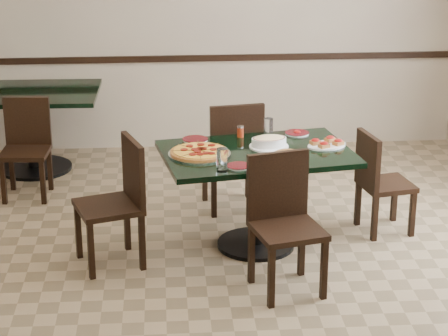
{
  "coord_description": "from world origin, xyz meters",
  "views": [
    {
      "loc": [
        -0.41,
        -5.62,
        2.77
      ],
      "look_at": [
        0.0,
        0.0,
        0.74
      ],
      "focal_mm": 70.0,
      "sensor_mm": 36.0,
      "label": 1
    }
  ],
  "objects": [
    {
      "name": "back_chair_near",
      "position": [
        -1.57,
        1.54,
        0.46
      ],
      "size": [
        0.41,
        0.41,
        0.84
      ],
      "rotation": [
        0.0,
        0.0,
        -0.07
      ],
      "color": "black",
      "rests_on": "floor"
    },
    {
      "name": "room_shell",
      "position": [
        1.02,
        1.73,
        1.17
      ],
      "size": [
        5.5,
        5.5,
        5.5
      ],
      "color": "white",
      "rests_on": "floor"
    },
    {
      "name": "water_glass_a",
      "position": [
        0.39,
        0.64,
        0.82
      ],
      "size": [
        0.07,
        0.07,
        0.15
      ],
      "primitive_type": "cylinder",
      "color": "white",
      "rests_on": "main_table"
    },
    {
      "name": "pepper_shaker",
      "position": [
        0.18,
        0.66,
        0.8
      ],
      "size": [
        0.05,
        0.05,
        0.09
      ],
      "color": "#B53513",
      "rests_on": "main_table"
    },
    {
      "name": "pepperoni_pizza",
      "position": [
        -0.15,
        0.28,
        0.77
      ],
      "size": [
        0.45,
        0.45,
        0.04
      ],
      "rotation": [
        0.0,
        0.0,
        0.01
      ],
      "color": "silver",
      "rests_on": "main_table"
    },
    {
      "name": "side_plate_far_l",
      "position": [
        -0.17,
        0.6,
        0.76
      ],
      "size": [
        0.19,
        0.19,
        0.02
      ],
      "rotation": [
        0.0,
        0.0,
        0.12
      ],
      "color": "white",
      "rests_on": "main_table"
    },
    {
      "name": "side_plate_far_r",
      "position": [
        0.62,
        0.71,
        0.76
      ],
      "size": [
        0.18,
        0.18,
        0.03
      ],
      "rotation": [
        0.0,
        0.0,
        -0.06
      ],
      "color": "white",
      "rests_on": "main_table"
    },
    {
      "name": "bread_basket",
      "position": [
        0.45,
        0.08,
        0.79
      ],
      "size": [
        0.24,
        0.18,
        0.09
      ],
      "rotation": [
        0.0,
        0.0,
        -0.12
      ],
      "color": "brown",
      "rests_on": "main_table"
    },
    {
      "name": "chair_right",
      "position": [
        1.22,
        0.52,
        0.44
      ],
      "size": [
        0.44,
        0.44,
        0.8
      ],
      "rotation": [
        0.0,
        0.0,
        1.77
      ],
      "color": "black",
      "rests_on": "floor"
    },
    {
      "name": "floor",
      "position": [
        0.0,
        0.0,
        0.0
      ],
      "size": [
        5.5,
        5.5,
        0.0
      ],
      "primitive_type": "plane",
      "color": "olive",
      "rests_on": "ground"
    },
    {
      "name": "napkin_setting",
      "position": [
        0.23,
        0.0,
        0.75
      ],
      "size": [
        0.21,
        0.21,
        0.01
      ],
      "rotation": [
        0.0,
        0.0,
        0.5
      ],
      "color": "white",
      "rests_on": "main_table"
    },
    {
      "name": "chair_far",
      "position": [
        0.16,
        1.02,
        0.52
      ],
      "size": [
        0.49,
        0.49,
        0.93
      ],
      "rotation": [
        0.0,
        0.0,
        3.29
      ],
      "color": "black",
      "rests_on": "floor"
    },
    {
      "name": "side_plate_near",
      "position": [
        0.1,
        -0.01,
        0.76
      ],
      "size": [
        0.17,
        0.17,
        0.02
      ],
      "rotation": [
        0.0,
        0.0,
        -0.01
      ],
      "color": "white",
      "rests_on": "main_table"
    },
    {
      "name": "bruschetta_platter",
      "position": [
        0.79,
        0.39,
        0.77
      ],
      "size": [
        0.36,
        0.31,
        0.05
      ],
      "rotation": [
        0.0,
        0.0,
        0.41
      ],
      "color": "white",
      "rests_on": "main_table"
    },
    {
      "name": "water_glass_b",
      "position": [
        -0.02,
        -0.08,
        0.83
      ],
      "size": [
        0.08,
        0.08,
        0.16
      ],
      "primitive_type": "cylinder",
      "color": "white",
      "rests_on": "main_table"
    },
    {
      "name": "chair_left",
      "position": [
        -0.73,
        0.13,
        0.51
      ],
      "size": [
        0.54,
        0.54,
        0.91
      ],
      "rotation": [
        0.0,
        0.0,
        -1.25
      ],
      "color": "black",
      "rests_on": "floor"
    },
    {
      "name": "lasagna_casserole",
      "position": [
        0.36,
        0.4,
        0.8
      ],
      "size": [
        0.29,
        0.29,
        0.09
      ],
      "rotation": [
        0.0,
        0.0,
        0.16
      ],
      "color": "white",
      "rests_on": "main_table"
    },
    {
      "name": "back_table",
      "position": [
        -1.6,
        2.16,
        0.52
      ],
      "size": [
        1.24,
        0.92,
        0.75
      ],
      "rotation": [
        0.0,
        0.0,
        -0.02
      ],
      "color": "black",
      "rests_on": "floor"
    },
    {
      "name": "chair_near",
      "position": [
        0.37,
        -0.32,
        0.52
      ],
      "size": [
        0.52,
        0.52,
        0.92
      ],
      "rotation": [
        0.0,
        0.0,
        0.25
      ],
      "color": "black",
      "rests_on": "floor"
    },
    {
      "name": "main_table",
      "position": [
        0.27,
        0.32,
        0.57
      ],
      "size": [
        1.48,
        1.08,
        0.75
      ],
      "rotation": [
        0.0,
        0.0,
        0.17
      ],
      "color": "black",
      "rests_on": "floor"
    }
  ]
}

